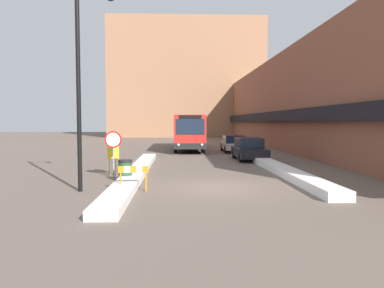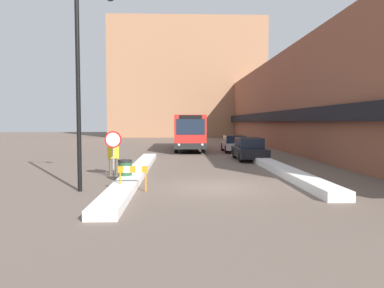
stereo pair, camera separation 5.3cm
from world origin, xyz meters
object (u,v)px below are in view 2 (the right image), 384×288
(city_bus, at_px, (189,131))
(parked_car_front, at_px, (249,149))
(stop_sign, at_px, (113,144))
(trash_bin, at_px, (125,171))
(construction_barricade, at_px, (133,173))
(pedestrian, at_px, (113,155))
(parked_car_middle, at_px, (234,144))
(street_lamp, at_px, (85,69))

(city_bus, distance_m, parked_car_front, 10.23)
(stop_sign, bearing_deg, trash_bin, -56.36)
(parked_car_front, xyz_separation_m, construction_barricade, (-6.46, -11.14, -0.07))
(city_bus, height_order, pedestrian, city_bus)
(city_bus, bearing_deg, parked_car_front, -67.95)
(parked_car_front, xyz_separation_m, pedestrian, (-7.90, -6.94, 0.26))
(parked_car_front, bearing_deg, parked_car_middle, 90.00)
(parked_car_front, relative_size, parked_car_middle, 1.05)
(street_lamp, distance_m, construction_barricade, 4.20)
(stop_sign, xyz_separation_m, street_lamp, (-0.45, -3.09, 2.95))
(city_bus, height_order, stop_sign, city_bus)
(stop_sign, relative_size, construction_barricade, 1.96)
(construction_barricade, bearing_deg, pedestrian, 108.93)
(parked_car_middle, relative_size, construction_barricade, 3.83)
(parked_car_front, height_order, parked_car_middle, parked_car_front)
(parked_car_middle, relative_size, street_lamp, 0.57)
(city_bus, distance_m, street_lamp, 21.13)
(city_bus, distance_m, parked_car_middle, 4.83)
(trash_bin, distance_m, construction_barricade, 2.27)
(city_bus, xyz_separation_m, pedestrian, (-4.07, -16.39, -0.69))
(street_lamp, bearing_deg, parked_car_middle, 65.24)
(construction_barricade, bearing_deg, city_bus, 82.71)
(street_lamp, bearing_deg, pedestrian, 86.17)
(city_bus, relative_size, parked_car_front, 2.55)
(stop_sign, bearing_deg, city_bus, 77.39)
(street_lamp, height_order, trash_bin, street_lamp)
(trash_bin, bearing_deg, pedestrian, 112.80)
(stop_sign, bearing_deg, pedestrian, 100.01)
(stop_sign, xyz_separation_m, construction_barricade, (1.26, -3.19, -0.89))
(stop_sign, relative_size, pedestrian, 1.29)
(street_lamp, xyz_separation_m, trash_bin, (1.12, 2.09, -4.02))
(parked_car_front, xyz_separation_m, street_lamp, (-8.17, -11.04, 3.76))
(parked_car_front, distance_m, street_lamp, 14.24)
(parked_car_front, height_order, stop_sign, stop_sign)
(parked_car_front, height_order, pedestrian, pedestrian)
(pedestrian, relative_size, trash_bin, 1.75)
(stop_sign, xyz_separation_m, pedestrian, (-0.18, 1.01, -0.55))
(street_lamp, relative_size, trash_bin, 7.79)
(pedestrian, bearing_deg, parked_car_middle, 49.26)
(parked_car_middle, bearing_deg, stop_sign, -117.83)
(parked_car_front, distance_m, stop_sign, 11.11)
(city_bus, bearing_deg, trash_bin, -99.94)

